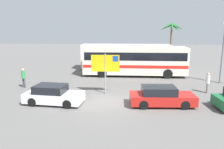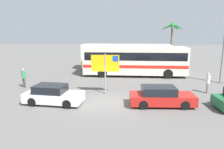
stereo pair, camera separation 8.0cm
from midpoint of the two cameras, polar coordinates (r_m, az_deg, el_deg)
The scene contains 10 objects.
ground at distance 15.34m, azimuth -0.31°, elevation -7.31°, with size 120.00×120.00×0.00m, color #605E5B.
bus_front_coach at distance 23.73m, azimuth 5.88°, elevation 3.93°, with size 11.08×2.63×3.17m.
bus_rear_coach at distance 27.45m, azimuth 3.56°, elevation 5.04°, with size 11.08×2.63×3.17m.
ferry_sign at distance 16.80m, azimuth -1.78°, elevation 2.57°, with size 2.20×0.11×3.20m.
car_white at distance 15.39m, azimuth -15.45°, elevation -5.22°, with size 4.08×2.02×1.32m.
car_red at distance 14.85m, azimuth 12.75°, elevation -5.70°, with size 4.35×1.85×1.32m.
pedestrian_crossing_lot at distance 18.82m, azimuth 23.90°, elevation -1.64°, with size 0.32×0.32×1.66m.
pedestrian_by_bus at distance 20.35m, azimuth -22.50°, elevation -0.48°, with size 0.32×0.32×1.70m.
lamp_post_left_side at distance 22.54m, azimuth 27.21°, elevation 5.82°, with size 0.56×0.20×5.71m.
palm_tree_seaside at distance 36.38m, azimuth 15.49°, elevation 11.40°, with size 3.80×3.97×6.12m.
Camera 1 is at (1.06, -14.45, 5.05)m, focal length 34.53 mm.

